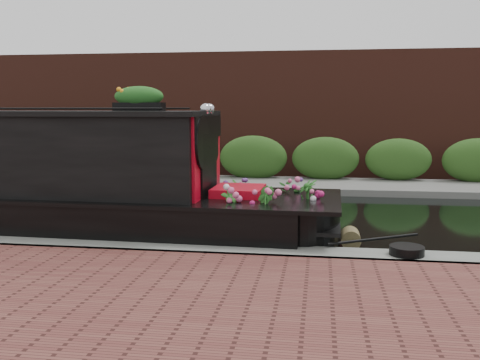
# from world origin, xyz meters

# --- Properties ---
(ground) EXTENTS (80.00, 80.00, 0.00)m
(ground) POSITION_xyz_m (0.00, 0.00, 0.00)
(ground) COLOR black
(ground) RESTS_ON ground
(near_bank_coping) EXTENTS (40.00, 0.60, 0.50)m
(near_bank_coping) POSITION_xyz_m (0.00, -3.30, 0.00)
(near_bank_coping) COLOR slate
(near_bank_coping) RESTS_ON ground
(far_bank_path) EXTENTS (40.00, 2.40, 0.34)m
(far_bank_path) POSITION_xyz_m (0.00, 4.20, 0.00)
(far_bank_path) COLOR slate
(far_bank_path) RESTS_ON ground
(far_hedge) EXTENTS (40.00, 1.10, 2.80)m
(far_hedge) POSITION_xyz_m (0.00, 5.10, 0.00)
(far_hedge) COLOR #294F1A
(far_hedge) RESTS_ON ground
(far_brick_wall) EXTENTS (40.00, 1.00, 8.00)m
(far_brick_wall) POSITION_xyz_m (0.00, 7.20, 0.00)
(far_brick_wall) COLOR #4D231A
(far_brick_wall) RESTS_ON ground
(rope_fender) EXTENTS (0.31, 0.42, 0.31)m
(rope_fender) POSITION_xyz_m (2.57, -2.05, 0.15)
(rope_fender) COLOR brown
(rope_fender) RESTS_ON ground
(coiled_mooring_rope) EXTENTS (0.46, 0.46, 0.12)m
(coiled_mooring_rope) POSITION_xyz_m (3.25, -3.28, 0.31)
(coiled_mooring_rope) COLOR black
(coiled_mooring_rope) RESTS_ON near_bank_coping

